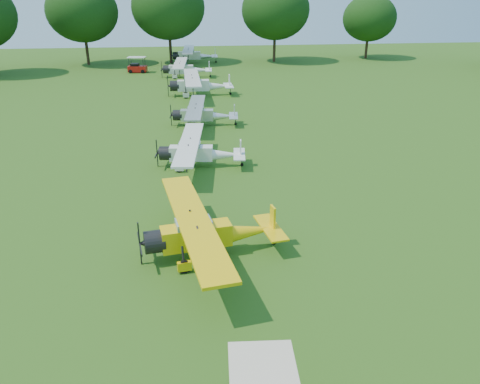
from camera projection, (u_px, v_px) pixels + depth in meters
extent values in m
plane|color=#315816|center=(208.00, 232.00, 22.45)|extent=(160.00, 160.00, 0.00)
cylinder|color=#312113|center=(367.00, 47.00, 78.05)|extent=(0.44, 0.44, 3.70)
ellipsoid|color=#17320E|center=(370.00, 18.00, 76.24)|extent=(8.63, 8.63, 7.34)
cylinder|color=#312113|center=(274.00, 47.00, 74.34)|extent=(0.44, 0.44, 4.51)
ellipsoid|color=#17320E|center=(275.00, 10.00, 72.14)|extent=(10.52, 10.52, 8.94)
cylinder|color=#312113|center=(170.00, 47.00, 72.86)|extent=(0.44, 0.44, 4.74)
ellipsoid|color=#17320E|center=(168.00, 8.00, 70.55)|extent=(11.05, 11.05, 9.39)
cylinder|color=#312113|center=(87.00, 50.00, 71.26)|extent=(0.44, 0.44, 4.49)
ellipsoid|color=#17320E|center=(82.00, 11.00, 69.07)|extent=(10.47, 10.47, 8.90)
cube|color=yellow|center=(196.00, 236.00, 20.08)|extent=(3.11, 1.35, 0.99)
cone|color=yellow|center=(252.00, 231.00, 20.78)|extent=(2.73, 1.24, 0.85)
cube|color=#8CA5B2|center=(194.00, 226.00, 19.85)|extent=(1.62, 1.09, 0.52)
cylinder|color=black|center=(154.00, 242.00, 19.62)|extent=(0.99, 1.10, 0.98)
cube|color=black|center=(140.00, 244.00, 19.47)|extent=(0.07, 0.12, 1.97)
cube|color=yellow|center=(193.00, 221.00, 19.76)|extent=(2.89, 10.05, 0.13)
cube|color=yellow|center=(273.00, 219.00, 20.84)|extent=(0.17, 0.53, 1.22)
cube|color=yellow|center=(270.00, 228.00, 20.98)|extent=(1.20, 2.72, 0.08)
cylinder|color=black|center=(184.00, 267.00, 19.13)|extent=(0.58, 0.24, 0.56)
cylinder|color=black|center=(175.00, 240.00, 21.20)|extent=(0.58, 0.24, 0.56)
cylinder|color=black|center=(274.00, 242.00, 21.34)|extent=(0.23, 0.11, 0.23)
cube|color=white|center=(191.00, 153.00, 30.43)|extent=(2.86, 1.15, 0.91)
cone|color=white|center=(227.00, 155.00, 30.50)|extent=(2.51, 1.06, 0.78)
cube|color=#8CA5B2|center=(190.00, 146.00, 30.23)|extent=(1.48, 0.96, 0.48)
cylinder|color=black|center=(166.00, 153.00, 30.41)|extent=(0.88, 0.99, 0.91)
cube|color=black|center=(157.00, 153.00, 30.41)|extent=(0.06, 0.11, 1.83)
cube|color=white|center=(189.00, 143.00, 30.15)|extent=(2.33, 9.31, 0.12)
cube|color=white|center=(241.00, 149.00, 30.34)|extent=(0.14, 0.49, 1.13)
cube|color=white|center=(239.00, 154.00, 30.49)|extent=(1.02, 2.51, 0.08)
cylinder|color=black|center=(179.00, 168.00, 29.68)|extent=(0.54, 0.20, 0.52)
cylinder|color=black|center=(183.00, 157.00, 31.68)|extent=(0.54, 0.20, 0.52)
cylinder|color=black|center=(242.00, 165.00, 30.78)|extent=(0.22, 0.09, 0.21)
cube|color=silver|center=(197.00, 115.00, 39.67)|extent=(2.82, 1.08, 0.90)
cone|color=silver|center=(224.00, 116.00, 39.78)|extent=(2.48, 1.01, 0.77)
cube|color=#8CA5B2|center=(196.00, 110.00, 39.47)|extent=(1.45, 0.92, 0.47)
cylinder|color=black|center=(178.00, 115.00, 39.62)|extent=(0.86, 0.97, 0.90)
cube|color=black|center=(171.00, 115.00, 39.61)|extent=(0.06, 0.11, 1.81)
cube|color=silver|center=(196.00, 107.00, 39.39)|extent=(2.14, 9.21, 0.12)
cube|color=silver|center=(234.00, 111.00, 39.63)|extent=(0.13, 0.48, 1.12)
cube|color=silver|center=(233.00, 116.00, 39.78)|extent=(0.97, 2.47, 0.08)
cylinder|color=black|center=(188.00, 126.00, 38.92)|extent=(0.53, 0.19, 0.52)
cylinder|color=black|center=(190.00, 119.00, 40.89)|extent=(0.53, 0.19, 0.52)
cylinder|color=black|center=(236.00, 124.00, 40.07)|extent=(0.21, 0.09, 0.21)
cube|color=white|center=(193.00, 85.00, 50.72)|extent=(3.41, 1.01, 1.12)
cone|color=white|center=(220.00, 86.00, 51.12)|extent=(2.99, 0.96, 0.96)
cube|color=#8CA5B2|center=(192.00, 80.00, 50.47)|extent=(1.71, 0.98, 0.59)
cylinder|color=black|center=(174.00, 86.00, 50.48)|extent=(0.96, 1.11, 1.11)
cube|color=black|center=(168.00, 86.00, 50.40)|extent=(0.06, 0.13, 2.24)
cube|color=white|center=(192.00, 77.00, 50.37)|extent=(1.55, 11.30, 0.15)
cube|color=white|center=(229.00, 81.00, 51.03)|extent=(0.11, 0.59, 1.39)
cube|color=white|center=(228.00, 86.00, 51.21)|extent=(0.91, 2.99, 0.10)
cylinder|color=black|center=(186.00, 96.00, 49.73)|extent=(0.64, 0.17, 0.64)
cylinder|color=black|center=(185.00, 91.00, 52.15)|extent=(0.64, 0.17, 0.64)
cylinder|color=black|center=(230.00, 94.00, 51.59)|extent=(0.26, 0.09, 0.26)
cube|color=white|center=(181.00, 69.00, 61.36)|extent=(3.25, 1.16, 1.05)
cone|color=white|center=(202.00, 70.00, 61.57)|extent=(2.85, 1.08, 0.90)
cube|color=#8CA5B2|center=(180.00, 65.00, 61.14)|extent=(1.65, 1.02, 0.55)
cylinder|color=black|center=(167.00, 69.00, 61.26)|extent=(0.97, 1.10, 1.04)
cube|color=black|center=(162.00, 69.00, 61.22)|extent=(0.07, 0.12, 2.09)
cube|color=white|center=(180.00, 63.00, 61.04)|extent=(2.16, 10.64, 0.14)
cube|color=white|center=(209.00, 66.00, 61.43)|extent=(0.14, 0.55, 1.30)
cube|color=white|center=(209.00, 70.00, 61.60)|extent=(1.03, 2.84, 0.09)
cylinder|color=black|center=(175.00, 77.00, 60.48)|extent=(0.61, 0.20, 0.60)
cylinder|color=black|center=(176.00, 74.00, 62.76)|extent=(0.61, 0.20, 0.60)
cylinder|color=black|center=(210.00, 76.00, 61.94)|extent=(0.24, 0.10, 0.24)
cube|color=silver|center=(189.00, 56.00, 73.27)|extent=(3.55, 1.24, 1.15)
cone|color=silver|center=(208.00, 56.00, 73.53)|extent=(3.11, 1.16, 0.98)
cube|color=#8CA5B2|center=(188.00, 52.00, 73.03)|extent=(1.81, 1.10, 0.60)
cylinder|color=black|center=(176.00, 56.00, 73.14)|extent=(1.05, 1.19, 1.14)
cube|color=black|center=(171.00, 56.00, 73.09)|extent=(0.07, 0.13, 2.30)
cube|color=silver|center=(188.00, 50.00, 72.92)|extent=(2.24, 11.67, 0.15)
cube|color=silver|center=(215.00, 53.00, 73.38)|extent=(0.14, 0.61, 1.42)
cube|color=silver|center=(214.00, 56.00, 73.57)|extent=(1.10, 3.11, 0.10)
cylinder|color=black|center=(184.00, 62.00, 72.29)|extent=(0.67, 0.21, 0.66)
cylinder|color=black|center=(184.00, 60.00, 74.80)|extent=(0.67, 0.21, 0.66)
cylinder|color=black|center=(216.00, 62.00, 73.95)|extent=(0.27, 0.10, 0.26)
cube|color=#AD120C|center=(138.00, 69.00, 65.13)|extent=(2.69, 1.74, 0.80)
cube|color=black|center=(135.00, 65.00, 64.96)|extent=(1.21, 1.40, 0.51)
cube|color=white|center=(137.00, 57.00, 64.51)|extent=(2.60, 1.83, 0.09)
cylinder|color=black|center=(130.00, 72.00, 64.61)|extent=(0.52, 0.23, 0.50)
cylinder|color=black|center=(133.00, 70.00, 65.91)|extent=(0.52, 0.23, 0.50)
cylinder|color=black|center=(143.00, 72.00, 64.57)|extent=(0.52, 0.23, 0.50)
cylinder|color=black|center=(145.00, 70.00, 65.87)|extent=(0.52, 0.23, 0.50)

